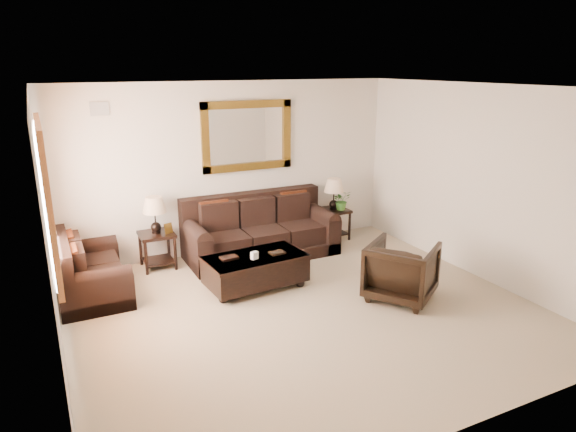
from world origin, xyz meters
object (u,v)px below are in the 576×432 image
loveseat (87,274)px  end_table_left (156,222)px  end_table_right (334,200)px  coffee_table (255,268)px  sofa (260,234)px  armchair (402,268)px

loveseat → end_table_left: bearing=-61.3°
end_table_right → coffee_table: (-2.01, -1.31, -0.41)m
end_table_right → coffee_table: end_table_right is taller
loveseat → end_table_right: 4.15m
coffee_table → end_table_left: bearing=124.1°
loveseat → coffee_table: loveseat is taller
sofa → armchair: size_ratio=2.83×
loveseat → armchair: size_ratio=1.75×
sofa → coffee_table: sofa is taller
end_table_right → coffee_table: 2.44m
sofa → end_table_left: bearing=173.7°
loveseat → end_table_right: end_table_right is taller
armchair → end_table_right: bearing=-44.9°
loveseat → armchair: armchair is taller
sofa → coffee_table: (-0.54, -1.13, -0.06)m
coffee_table → sofa: bearing=60.0°
end_table_left → armchair: (2.60, -2.44, -0.30)m
end_table_right → loveseat: bearing=-172.0°
end_table_left → armchair: end_table_left is taller
end_table_right → armchair: size_ratio=1.29×
loveseat → end_table_right: bearing=-82.0°
sofa → coffee_table: 1.26m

